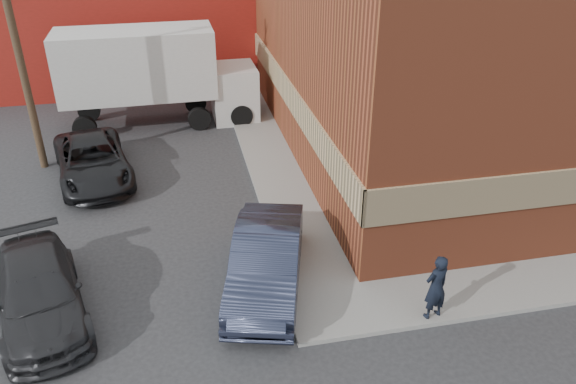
{
  "coord_description": "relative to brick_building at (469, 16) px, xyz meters",
  "views": [
    {
      "loc": [
        -2.63,
        -10.77,
        8.97
      ],
      "look_at": [
        0.19,
        2.56,
        1.51
      ],
      "focal_mm": 35.0,
      "sensor_mm": 36.0,
      "label": 1
    }
  ],
  "objects": [
    {
      "name": "ground",
      "position": [
        -8.5,
        -9.0,
        -4.68
      ],
      "size": [
        90.0,
        90.0,
        0.0
      ],
      "primitive_type": "plane",
      "color": "#28282B",
      "rests_on": "ground"
    },
    {
      "name": "suv_a",
      "position": [
        -14.09,
        -1.4,
        -3.99
      ],
      "size": [
        3.24,
        5.32,
        1.38
      ],
      "primitive_type": "imported",
      "rotation": [
        0.0,
        0.0,
        0.2
      ],
      "color": "black",
      "rests_on": "ground"
    },
    {
      "name": "brick_building",
      "position": [
        0.0,
        0.0,
        0.0
      ],
      "size": [
        14.25,
        18.25,
        9.36
      ],
      "color": "brown",
      "rests_on": "ground"
    },
    {
      "name": "suv_b",
      "position": [
        -14.66,
        -8.5,
        -4.01
      ],
      "size": [
        3.01,
        4.93,
        1.34
      ],
      "primitive_type": "imported",
      "rotation": [
        0.0,
        0.0,
        0.26
      ],
      "color": "#28282B",
      "rests_on": "ground"
    },
    {
      "name": "warehouse",
      "position": [
        -14.5,
        11.0,
        -1.87
      ],
      "size": [
        16.3,
        8.3,
        5.6
      ],
      "color": "maroon",
      "rests_on": "ground"
    },
    {
      "name": "utility_pole",
      "position": [
        -16.0,
        0.0,
        0.06
      ],
      "size": [
        2.0,
        0.26,
        9.0
      ],
      "color": "#483724",
      "rests_on": "ground"
    },
    {
      "name": "man",
      "position": [
        -5.74,
        -10.55,
        -3.72
      ],
      "size": [
        0.69,
        0.54,
        1.68
      ],
      "primitive_type": "imported",
      "rotation": [
        0.0,
        0.0,
        3.39
      ],
      "color": "black",
      "rests_on": "sidewalk_south"
    },
    {
      "name": "box_truck",
      "position": [
        -11.72,
        3.41,
        -2.38
      ],
      "size": [
        8.11,
        2.58,
        3.99
      ],
      "rotation": [
        0.0,
        0.0,
        0.01
      ],
      "color": "silver",
      "rests_on": "ground"
    },
    {
      "name": "sedan",
      "position": [
        -9.3,
        -8.5,
        -3.91
      ],
      "size": [
        2.83,
        4.97,
        1.55
      ],
      "primitive_type": "imported",
      "rotation": [
        0.0,
        0.0,
        -0.27
      ],
      "color": "#282D43",
      "rests_on": "ground"
    },
    {
      "name": "sidewalk_west",
      "position": [
        -7.9,
        0.0,
        -4.62
      ],
      "size": [
        1.8,
        18.0,
        0.12
      ],
      "primitive_type": "cube",
      "color": "gray",
      "rests_on": "ground"
    }
  ]
}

